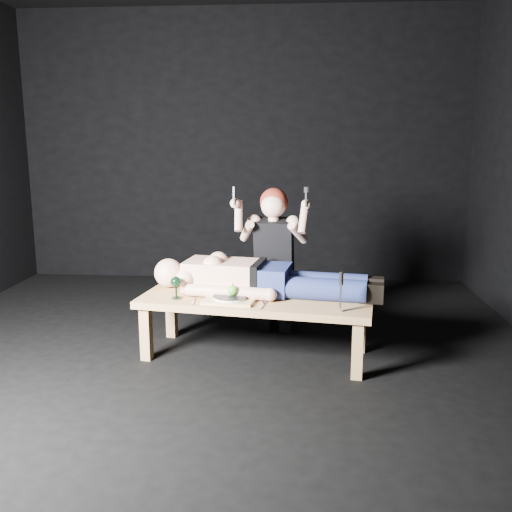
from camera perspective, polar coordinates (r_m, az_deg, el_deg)
name	(u,v)px	position (r m, az deg, el deg)	size (l,w,h in m)	color
ground	(211,358)	(4.22, -4.63, -10.33)	(5.00, 5.00, 0.00)	black
back_wall	(243,148)	(6.40, -1.37, 10.96)	(5.00, 5.00, 0.00)	black
table	(255,327)	(4.19, -0.05, -7.19)	(1.69, 0.63, 0.45)	#A9854E
lying_man	(267,275)	(4.20, 1.08, -1.92)	(1.84, 0.56, 0.29)	#DFAA8E
kneeling_woman	(275,259)	(4.60, 1.97, -0.30)	(0.66, 0.75, 1.25)	black
serving_tray	(230,300)	(4.02, -2.68, -4.48)	(0.36, 0.26, 0.02)	tan
plate	(230,297)	(4.02, -2.68, -4.20)	(0.24, 0.24, 0.02)	white
apple	(233,290)	(4.01, -2.37, -3.51)	(0.08, 0.08, 0.08)	#52A52A
goblet	(176,288)	(4.11, -8.12, -3.20)	(0.08, 0.08, 0.17)	black
fork_flat	(193,301)	(4.05, -6.38, -4.57)	(0.02, 0.18, 0.01)	#B2B2B7
knife_flat	(263,305)	(3.92, 0.70, -5.05)	(0.02, 0.18, 0.01)	#B2B2B7
spoon_flat	(261,301)	(4.02, 0.48, -4.61)	(0.02, 0.18, 0.01)	#B2B2B7
carving_knife	(341,292)	(3.80, 8.62, -3.63)	(0.04, 0.04, 0.27)	#B2B2B7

